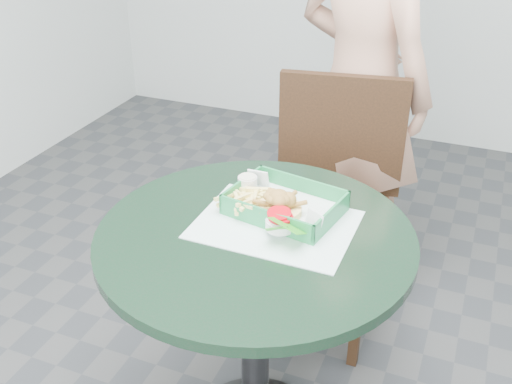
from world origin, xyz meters
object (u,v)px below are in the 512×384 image
at_px(dining_chair, 330,188).
at_px(diner_person, 363,66).
at_px(food_basket, 285,213).
at_px(crab_sandwich, 281,209).
at_px(cafe_table, 255,291).
at_px(sauce_ramekin, 242,191).

distance_m(dining_chair, diner_person, 0.48).
bearing_deg(dining_chair, food_basket, -96.67).
bearing_deg(food_basket, crab_sandwich, -87.89).
distance_m(cafe_table, dining_chair, 0.71).
height_order(diner_person, sauce_ramekin, diner_person).
bearing_deg(dining_chair, crab_sandwich, -96.70).
bearing_deg(crab_sandwich, cafe_table, -114.82).
distance_m(cafe_table, diner_person, 1.05).
height_order(dining_chair, crab_sandwich, dining_chair).
distance_m(dining_chair, crab_sandwich, 0.68).
bearing_deg(dining_chair, cafe_table, -100.12).
relative_size(dining_chair, sauce_ramekin, 16.98).
height_order(diner_person, food_basket, diner_person).
bearing_deg(cafe_table, sauce_ramekin, 124.36).
xyz_separation_m(food_basket, sauce_ramekin, (-0.13, 0.02, 0.03)).
distance_m(food_basket, crab_sandwich, 0.05).
bearing_deg(food_basket, diner_person, 90.38).
distance_m(cafe_table, crab_sandwich, 0.24).
height_order(cafe_table, dining_chair, dining_chair).
distance_m(dining_chair, food_basket, 0.64).
xyz_separation_m(cafe_table, dining_chair, (0.01, 0.71, -0.05)).
bearing_deg(diner_person, food_basket, 115.30).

